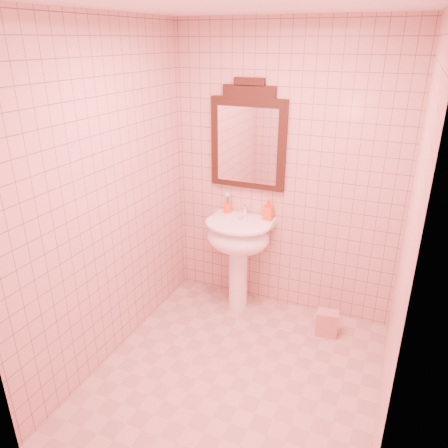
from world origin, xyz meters
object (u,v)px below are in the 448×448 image
at_px(pedestal_sink, 238,243).
at_px(towel, 327,323).
at_px(mirror, 248,139).
at_px(soap_dispenser, 268,210).
at_px(toothbrush_cup, 228,208).

xyz_separation_m(pedestal_sink, towel, (0.85, -0.09, -0.55)).
bearing_deg(pedestal_sink, towel, -6.09).
height_order(pedestal_sink, mirror, mirror).
height_order(soap_dispenser, towel, soap_dispenser).
relative_size(mirror, towel, 4.19).
relative_size(pedestal_sink, mirror, 0.94).
distance_m(soap_dispenser, towel, 1.09).
xyz_separation_m(pedestal_sink, soap_dispenser, (0.21, 0.16, 0.29)).
relative_size(toothbrush_cup, soap_dispenser, 0.90).
bearing_deg(towel, mirror, 161.07).
height_order(pedestal_sink, soap_dispenser, soap_dispenser).
bearing_deg(mirror, pedestal_sink, -90.00).
height_order(toothbrush_cup, soap_dispenser, soap_dispenser).
xyz_separation_m(pedestal_sink, toothbrush_cup, (-0.18, 0.18, 0.25)).
distance_m(pedestal_sink, mirror, 0.91).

